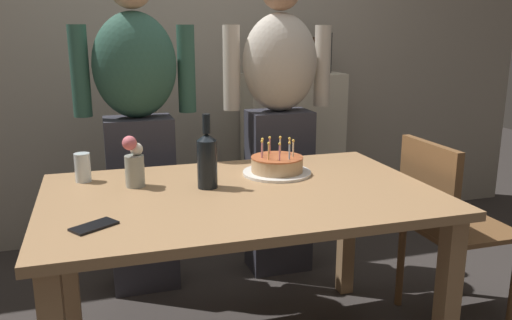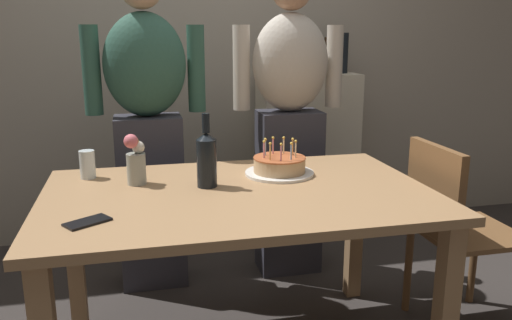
% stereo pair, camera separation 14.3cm
% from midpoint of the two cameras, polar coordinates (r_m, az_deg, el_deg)
% --- Properties ---
extents(back_wall, '(5.20, 0.10, 2.60)m').
position_cam_midpoint_polar(back_wall, '(3.48, -9.98, 12.96)').
color(back_wall, '#9E9384').
rests_on(back_wall, ground_plane).
extents(dining_table, '(1.50, 0.96, 0.74)m').
position_cam_midpoint_polar(dining_table, '(2.07, -3.68, -5.98)').
color(dining_table, '#A37A51').
rests_on(dining_table, ground_plane).
extents(birthday_cake, '(0.30, 0.30, 0.16)m').
position_cam_midpoint_polar(birthday_cake, '(2.27, 0.49, -0.67)').
color(birthday_cake, white).
rests_on(birthday_cake, dining_table).
extents(water_glass_near, '(0.06, 0.06, 0.12)m').
position_cam_midpoint_polar(water_glass_near, '(2.29, -20.06, -0.79)').
color(water_glass_near, silver).
rests_on(water_glass_near, dining_table).
extents(wine_bottle, '(0.08, 0.08, 0.30)m').
position_cam_midpoint_polar(wine_bottle, '(2.07, -7.33, 0.09)').
color(wine_bottle, black).
rests_on(wine_bottle, dining_table).
extents(cell_phone, '(0.16, 0.14, 0.01)m').
position_cam_midpoint_polar(cell_phone, '(1.77, -19.46, -6.83)').
color(cell_phone, black).
rests_on(cell_phone, dining_table).
extents(flower_vase, '(0.08, 0.08, 0.21)m').
position_cam_midpoint_polar(flower_vase, '(2.14, -15.02, -0.26)').
color(flower_vase, '#999E93').
rests_on(flower_vase, dining_table).
extents(person_man_bearded, '(0.61, 0.27, 1.66)m').
position_cam_midpoint_polar(person_man_bearded, '(2.74, -14.18, 3.54)').
color(person_man_bearded, '#33333D').
rests_on(person_man_bearded, ground_plane).
extents(person_woman_cardigan, '(0.61, 0.27, 1.66)m').
position_cam_midpoint_polar(person_woman_cardigan, '(2.87, 1.13, 4.45)').
color(person_woman_cardigan, '#33333D').
rests_on(person_woman_cardigan, ground_plane).
extents(dining_chair, '(0.42, 0.42, 0.87)m').
position_cam_midpoint_polar(dining_chair, '(2.53, 18.23, -6.02)').
color(dining_chair, brown).
rests_on(dining_chair, ground_plane).
extents(shelf_cabinet, '(0.64, 0.30, 1.33)m').
position_cam_midpoint_polar(shelf_cabinet, '(3.52, 2.82, 0.99)').
color(shelf_cabinet, beige).
rests_on(shelf_cabinet, ground_plane).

